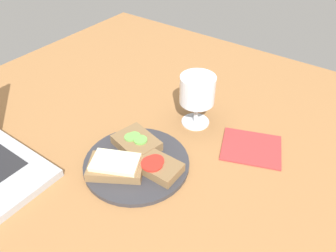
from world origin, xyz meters
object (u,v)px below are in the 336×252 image
Objects in this scene: sandwich_with_cucumber at (136,143)px; sandwich_with_tomato at (156,165)px; plate at (137,163)px; napkin at (251,148)px; wine_glass at (197,91)px; sandwich_with_cheese at (116,166)px.

sandwich_with_cucumber is 1.06× the size of sandwich_with_tomato.
plate is 27.63cm from napkin.
plate is at bearing 98.42° from sandwich_with_tomato.
sandwich_with_tomato is at bearing -111.22° from sandwich_with_cucumber.
wine_glass is 0.99× the size of napkin.
napkin is at bearing -35.31° from sandwich_with_tomato.
sandwich_with_cucumber is 8.70cm from sandwich_with_tomato.
wine_glass reaches higher than sandwich_with_tomato.
sandwich_with_cucumber is 0.84× the size of sandwich_with_cheese.
sandwich_with_cheese is 32.40cm from napkin.
sandwich_with_cucumber is (3.88, 3.18, 1.77)cm from plate.
wine_glass is at bearing 7.21° from sandwich_with_tomato.
sandwich_with_tomato is 24.04cm from napkin.
sandwich_with_tomato reaches higher than napkin.
wine_glass is (21.01, -2.36, 9.07)cm from plate.
sandwich_with_cucumber is 19.43cm from wine_glass.
wine_glass reaches higher than sandwich_with_cucumber.
napkin is at bearing -53.24° from sandwich_with_cucumber.
wine_glass is 18.92cm from napkin.
sandwich_with_tomato reaches higher than plate.
sandwich_with_cheese is at bearing 170.87° from wine_glass.
wine_glass is at bearing -9.13° from sandwich_with_cheese.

